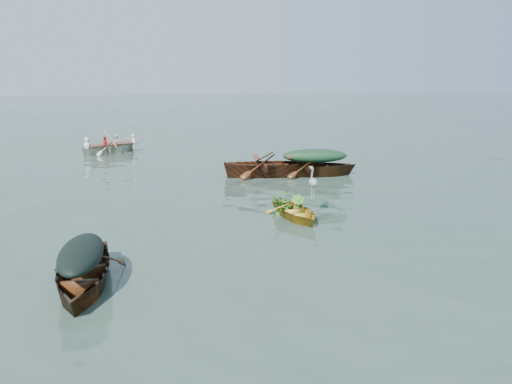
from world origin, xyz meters
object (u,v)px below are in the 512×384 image
(heron, at_px, (313,187))
(rowed_boat, at_px, (112,153))
(yellow_dinghy, at_px, (295,218))
(green_tarp_boat, at_px, (314,176))
(open_wooden_boat, at_px, (272,176))
(dark_covered_boat, at_px, (84,287))

(heron, bearing_deg, rowed_boat, 106.85)
(yellow_dinghy, relative_size, green_tarp_boat, 0.60)
(yellow_dinghy, distance_m, open_wooden_boat, 5.52)
(green_tarp_boat, bearing_deg, rowed_boat, 57.35)
(green_tarp_boat, relative_size, open_wooden_boat, 0.88)
(open_wooden_boat, height_order, heron, heron)
(yellow_dinghy, xyz_separation_m, open_wooden_boat, (0.67, 5.48, 0.00))
(heron, bearing_deg, open_wooden_boat, 78.24)
(yellow_dinghy, distance_m, heron, 0.98)
(dark_covered_boat, bearing_deg, open_wooden_boat, 58.21)
(dark_covered_boat, height_order, rowed_boat, dark_covered_boat)
(yellow_dinghy, bearing_deg, open_wooden_boat, 72.75)
(yellow_dinghy, bearing_deg, dark_covered_boat, -156.22)
(dark_covered_boat, bearing_deg, yellow_dinghy, 35.18)
(yellow_dinghy, bearing_deg, heron, 5.19)
(rowed_boat, xyz_separation_m, heron, (6.20, -12.12, 0.81))
(yellow_dinghy, height_order, heron, heron)
(rowed_boat, bearing_deg, open_wooden_boat, -163.16)
(yellow_dinghy, height_order, rowed_boat, rowed_boat)
(green_tarp_boat, height_order, heron, heron)
(dark_covered_boat, bearing_deg, green_tarp_boat, 50.73)
(open_wooden_boat, height_order, rowed_boat, open_wooden_boat)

